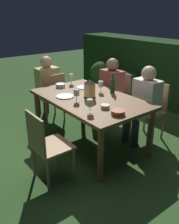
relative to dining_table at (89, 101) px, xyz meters
name	(u,v)px	position (x,y,z in m)	size (l,w,h in m)	color
ground_plane	(89,144)	(0.00, 0.00, -0.69)	(16.00, 16.00, 0.00)	#2D5123
dining_table	(89,101)	(0.00, 0.00, 0.00)	(1.69, 1.02, 0.74)	brown
chair_side_right_a	(117,95)	(-0.38, 0.90, -0.20)	(0.42, 0.40, 0.87)	#9E7A51
person_in_rust	(109,89)	(-0.38, 0.71, -0.05)	(0.38, 0.47, 1.15)	#9E4C47
chair_side_left_b	(46,144)	(0.38, -0.90, -0.20)	(0.42, 0.40, 0.87)	#9E7A51
chair_side_right_b	(151,108)	(0.38, 0.90, -0.20)	(0.42, 0.40, 0.87)	#9E7A51
person_in_cream	(143,101)	(0.38, 0.71, -0.05)	(0.38, 0.47, 1.15)	white
chair_head_near	(52,95)	(-1.09, 0.00, -0.20)	(0.40, 0.42, 0.87)	#9E7A51
person_in_mustard	(46,84)	(-1.29, 0.00, -0.05)	(0.48, 0.38, 1.15)	tan
lantern_centerpiece	(90,88)	(0.02, -0.01, 0.20)	(0.15, 0.15, 0.27)	black
green_bottle_on_table	(113,86)	(0.04, 0.40, 0.16)	(0.07, 0.07, 0.29)	#144723
wine_glass_a	(90,103)	(0.44, -0.33, 0.17)	(0.08, 0.08, 0.17)	silver
wine_glass_b	(76,93)	(0.03, -0.24, 0.17)	(0.08, 0.08, 0.17)	silver
wine_glass_c	(71,77)	(-0.71, 0.17, 0.17)	(0.08, 0.08, 0.17)	silver
wine_glass_d	(101,85)	(-0.09, 0.27, 0.17)	(0.08, 0.08, 0.17)	silver
plate_a	(83,87)	(-0.42, 0.20, 0.06)	(0.22, 0.22, 0.01)	white
plate_b	(65,96)	(-0.23, -0.26, 0.06)	(0.25, 0.25, 0.01)	white
bowl_olives	(118,112)	(0.69, -0.11, 0.08)	(0.16, 0.16, 0.05)	#9E5138
bowl_bread	(60,85)	(-0.68, -0.06, 0.08)	(0.15, 0.15, 0.06)	silver
bowl_salad	(105,106)	(0.45, -0.10, 0.08)	(0.11, 0.11, 0.05)	#BCAD8E
potted_plant_by_hedge	(101,75)	(-1.77, 1.71, -0.23)	(0.52, 0.52, 0.77)	brown
potted_plant_corner	(127,86)	(-0.90, 1.71, -0.30)	(0.48, 0.48, 0.69)	brown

